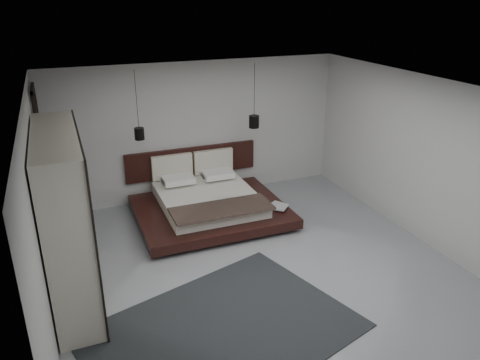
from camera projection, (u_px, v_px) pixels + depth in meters
name	position (u px, v px, depth m)	size (l,w,h in m)	color
floor	(255.00, 263.00, 7.49)	(6.00, 6.00, 0.00)	gray
ceiling	(258.00, 88.00, 6.44)	(6.00, 6.00, 0.00)	white
wall_back	(198.00, 131.00, 9.55)	(6.00, 6.00, 0.00)	#B3B3B1
wall_front	(384.00, 295.00, 4.38)	(6.00, 6.00, 0.00)	#B3B3B1
wall_left	(40.00, 215.00, 5.94)	(6.00, 6.00, 0.00)	#B3B3B1
wall_right	(417.00, 158.00, 7.99)	(6.00, 6.00, 0.00)	#B3B3B1
lattice_screen	(44.00, 162.00, 8.11)	(0.05, 0.90, 2.60)	black
bed	(208.00, 202.00, 8.97)	(2.75, 2.38, 1.07)	black
book_lower	(276.00, 207.00, 8.80)	(0.23, 0.31, 0.03)	#99724C
book_upper	(276.00, 207.00, 8.76)	(0.21, 0.29, 0.02)	#99724C
pendant_left	(139.00, 134.00, 8.44)	(0.18, 0.18, 1.25)	black
pendant_right	(254.00, 122.00, 9.21)	(0.20, 0.20, 1.27)	black
wardrobe	(66.00, 219.00, 6.29)	(0.58, 2.45, 2.40)	beige
rug	(222.00, 331.00, 5.98)	(3.28, 2.34, 0.01)	black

